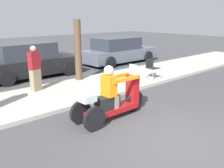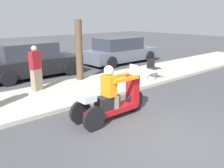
{
  "view_description": "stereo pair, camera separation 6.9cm",
  "coord_description": "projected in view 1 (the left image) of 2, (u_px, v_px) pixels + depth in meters",
  "views": [
    {
      "loc": [
        -4.4,
        -2.77,
        2.69
      ],
      "look_at": [
        -0.17,
        1.92,
        0.97
      ],
      "focal_mm": 40.0,
      "sensor_mm": 36.0,
      "label": 1
    },
    {
      "loc": [
        -4.34,
        -2.82,
        2.69
      ],
      "look_at": [
        -0.17,
        1.92,
        0.97
      ],
      "focal_mm": 40.0,
      "sensor_mm": 36.0,
      "label": 2
    }
  ],
  "objects": [
    {
      "name": "folding_chair_set_back",
      "position": [
        152.0,
        66.0,
        10.59
      ],
      "size": [
        0.51,
        0.51,
        0.82
      ],
      "color": "#A5A8AD",
      "rests_on": "sidewalk_strip"
    },
    {
      "name": "tree_trunk",
      "position": [
        78.0,
        50.0,
        10.16
      ],
      "size": [
        0.28,
        0.28,
        2.46
      ],
      "color": "brown",
      "rests_on": "sidewalk_strip"
    },
    {
      "name": "ground_plane",
      "position": [
        176.0,
        142.0,
        5.53
      ],
      "size": [
        60.0,
        60.0,
        0.0
      ],
      "primitive_type": "plane",
      "color": "#424244"
    },
    {
      "name": "parked_car_lot_far",
      "position": [
        119.0,
        51.0,
        14.69
      ],
      "size": [
        4.74,
        2.02,
        1.5
      ],
      "color": "slate",
      "rests_on": "ground"
    },
    {
      "name": "sidewalk_strip",
      "position": [
        65.0,
        93.0,
        8.81
      ],
      "size": [
        28.0,
        2.8,
        0.12
      ],
      "color": "#B2ADA3",
      "rests_on": "ground"
    },
    {
      "name": "spectator_by_tree",
      "position": [
        35.0,
        69.0,
        8.72
      ],
      "size": [
        0.43,
        0.32,
        1.6
      ],
      "color": "gray",
      "rests_on": "sidewalk_strip"
    },
    {
      "name": "parked_car_lot_center",
      "position": [
        29.0,
        61.0,
        11.18
      ],
      "size": [
        4.38,
        1.94,
        1.57
      ],
      "color": "black",
      "rests_on": "ground"
    },
    {
      "name": "motorcycle_trike",
      "position": [
        112.0,
        100.0,
        6.66
      ],
      "size": [
        2.33,
        0.68,
        1.48
      ],
      "color": "black",
      "rests_on": "ground"
    }
  ]
}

